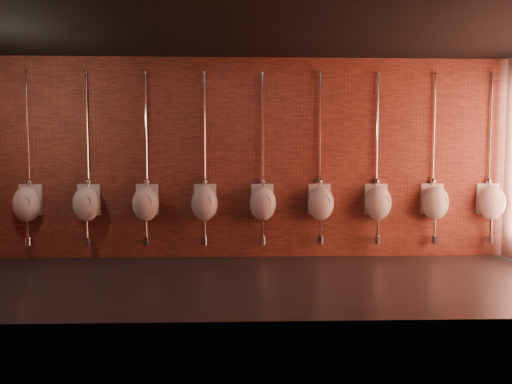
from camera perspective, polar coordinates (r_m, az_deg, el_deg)
ground at (r=6.05m, az=-1.30°, el=-11.06°), size 8.50×8.50×0.00m
room_shell at (r=5.86m, az=-1.33°, el=8.31°), size 8.54×3.04×3.22m
urinal_0 at (r=7.97m, az=-26.72°, el=-1.24°), size 0.44×0.39×2.72m
urinal_1 at (r=7.63m, az=-20.42°, el=-1.28°), size 0.44×0.39×2.72m
urinal_2 at (r=7.38m, az=-13.62°, el=-1.30°), size 0.44×0.39×2.72m
urinal_3 at (r=7.25m, az=-6.46°, el=-1.31°), size 0.44×0.39×2.72m
urinal_4 at (r=7.23m, az=0.86°, el=-1.30°), size 0.44×0.39×2.72m
urinal_5 at (r=7.33m, az=8.08°, el=-1.27°), size 0.44×0.39×2.72m
urinal_6 at (r=7.54m, az=15.01°, el=-1.22°), size 0.44×0.39×2.72m
urinal_7 at (r=7.86m, az=21.47°, el=-1.15°), size 0.44×0.39×2.72m
urinal_8 at (r=8.27m, az=27.36°, el=-1.08°), size 0.44×0.39×2.72m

